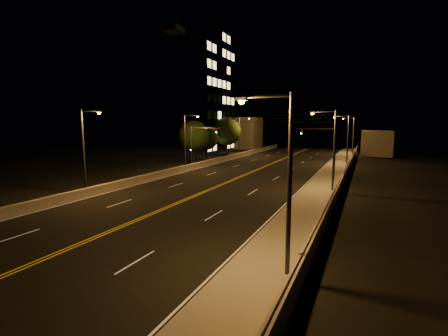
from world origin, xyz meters
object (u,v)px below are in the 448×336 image
at_px(streetlight_4, 86,145).
at_px(tree_2, 227,131).
at_px(streetlight_1, 331,145).
at_px(streetlight_5, 187,137).
at_px(streetlight_3, 352,133).
at_px(streetlight_2, 346,136).
at_px(tree_1, 206,138).
at_px(streetlight_6, 240,133).
at_px(building_tower, 174,94).
at_px(tree_0, 194,136).
at_px(traffic_signal_left, 197,142).
at_px(streetlight_0, 283,173).
at_px(traffic_signal_right, 327,146).

distance_m(streetlight_4, tree_2, 40.96).
distance_m(streetlight_1, streetlight_5, 23.13).
bearing_deg(tree_2, streetlight_3, 26.25).
relative_size(streetlight_2, tree_1, 1.29).
height_order(streetlight_6, building_tower, building_tower).
height_order(streetlight_3, tree_0, streetlight_3).
xyz_separation_m(streetlight_1, traffic_signal_left, (-20.32, 10.00, -0.77)).
distance_m(streetlight_0, traffic_signal_left, 35.93).
distance_m(streetlight_5, tree_2, 22.12).
distance_m(streetlight_2, traffic_signal_left, 24.04).
height_order(streetlight_2, streetlight_4, same).
bearing_deg(streetlight_3, traffic_signal_left, -121.81).
distance_m(streetlight_4, tree_1, 33.97).
height_order(tree_0, tree_2, tree_2).
xyz_separation_m(streetlight_4, streetlight_6, (0.00, 41.18, 0.00)).
bearing_deg(streetlight_6, streetlight_4, -90.00).
xyz_separation_m(traffic_signal_right, building_tower, (-36.23, 21.21, 9.48)).
bearing_deg(streetlight_6, traffic_signal_left, -87.09).
distance_m(streetlight_5, tree_0, 7.86).
relative_size(streetlight_0, tree_1, 1.29).
xyz_separation_m(streetlight_2, tree_0, (-24.28, -6.71, -0.16)).
distance_m(streetlight_3, streetlight_5, 40.12).
relative_size(streetlight_4, traffic_signal_left, 1.28).
height_order(streetlight_5, tree_2, streetlight_5).
xyz_separation_m(streetlight_6, traffic_signal_left, (1.07, -21.06, -0.77)).
xyz_separation_m(streetlight_5, tree_1, (-4.20, 14.77, -0.77)).
xyz_separation_m(streetlight_0, streetlight_1, (0.00, 19.62, 0.00)).
relative_size(streetlight_2, tree_2, 1.00).
relative_size(streetlight_5, tree_1, 1.29).
distance_m(streetlight_3, traffic_signal_left, 38.54).
relative_size(streetlight_3, streetlight_5, 1.00).
xyz_separation_m(streetlight_3, streetlight_5, (-21.39, -33.94, 0.00)).
relative_size(streetlight_1, traffic_signal_right, 1.28).
distance_m(streetlight_6, tree_0, 15.22).
bearing_deg(tree_0, streetlight_5, -68.38).
xyz_separation_m(streetlight_4, tree_0, (-2.90, 26.24, -0.16)).
bearing_deg(streetlight_6, streetlight_1, -55.45).
height_order(streetlight_2, building_tower, building_tower).
bearing_deg(building_tower, streetlight_1, -39.62).
height_order(streetlight_0, streetlight_3, same).
distance_m(tree_0, tree_2, 14.62).
bearing_deg(streetlight_3, streetlight_5, -122.22).
height_order(streetlight_0, traffic_signal_left, streetlight_0).
bearing_deg(traffic_signal_left, building_tower, 129.35).
xyz_separation_m(tree_0, tree_1, (-1.31, 7.46, -0.61)).
relative_size(streetlight_0, tree_2, 1.00).
bearing_deg(streetlight_2, traffic_signal_left, -147.72).
distance_m(streetlight_0, traffic_signal_right, 29.67).
distance_m(streetlight_2, traffic_signal_right, 12.94).
distance_m(streetlight_4, tree_0, 26.40).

